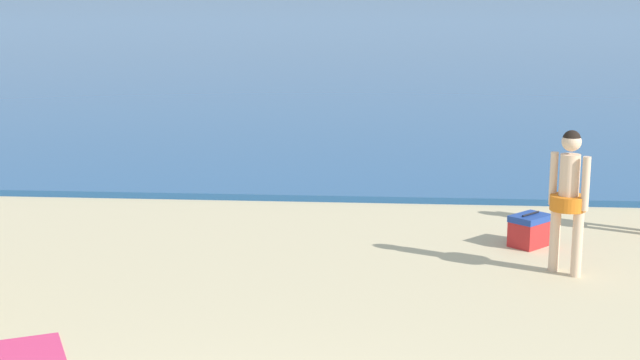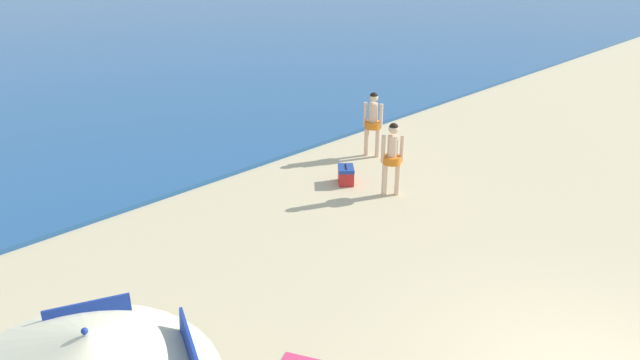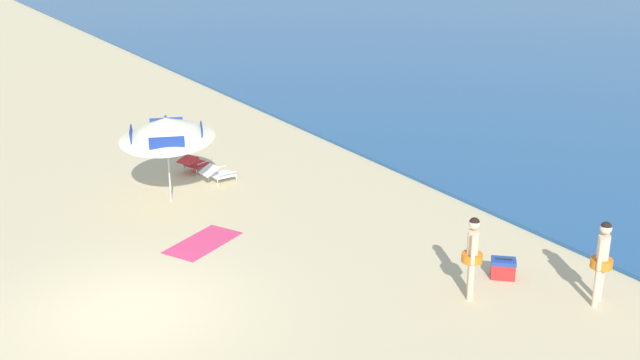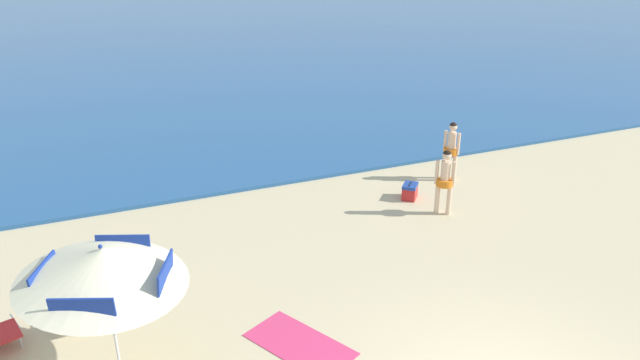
% 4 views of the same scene
% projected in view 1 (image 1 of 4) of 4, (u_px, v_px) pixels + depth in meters
% --- Properties ---
extents(person_standing_beside, '(0.40, 0.40, 1.65)m').
position_uv_depth(person_standing_beside, '(569.00, 192.00, 10.16)').
color(person_standing_beside, beige).
rests_on(person_standing_beside, ground).
extents(cooler_box, '(0.59, 0.60, 0.43)m').
position_uv_depth(cooler_box, '(530.00, 230.00, 11.42)').
color(cooler_box, red).
rests_on(cooler_box, ground).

